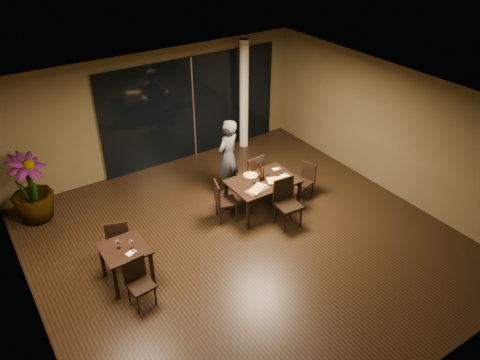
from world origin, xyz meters
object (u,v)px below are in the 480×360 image
main_table (263,183)px  side_table (125,253)px  chair_side_near (138,280)px  chair_main_far (252,173)px  potted_plant (31,189)px  diner (228,157)px  chair_main_near (286,200)px  bottle_a (261,175)px  chair_main_right (306,178)px  bottle_c (260,171)px  chair_side_far (118,237)px  chair_main_left (222,199)px  bottle_b (264,174)px

main_table → side_table: bearing=-171.6°
chair_side_near → main_table: bearing=12.8°
chair_main_far → potted_plant: size_ratio=0.67×
chair_main_far → chair_side_near: size_ratio=1.18×
diner → potted_plant: (-4.10, 1.35, -0.14)m
chair_main_near → diner: bearing=105.6°
main_table → side_table: 3.44m
side_table → bottle_a: size_ratio=2.64×
bottle_a → chair_main_right: bearing=-5.8°
bottle_c → chair_main_near: bearing=-84.0°
side_table → chair_main_right: size_ratio=0.95×
main_table → potted_plant: size_ratio=0.96×
chair_main_right → potted_plant: 6.05m
chair_side_far → chair_main_left: bearing=-160.0°
chair_side_far → diner: bearing=-143.5°
main_table → diner: (-0.24, 1.07, 0.25)m
potted_plant → chair_main_near: bearing=-34.9°
bottle_b → bottle_a: bearing=-170.2°
chair_side_near → bottle_a: bearing=13.3°
chair_main_left → chair_main_right: chair_main_left is taller
side_table → bottle_c: size_ratio=2.46×
chair_main_far → side_table: bearing=11.6°
side_table → chair_side_near: 0.63m
chair_main_right → side_table: bearing=-98.9°
chair_main_far → chair_main_right: (1.01, -0.72, -0.11)m
chair_main_right → bottle_c: size_ratio=2.59×
main_table → chair_main_near: 0.71m
bottle_b → bottle_c: bottle_c is taller
main_table → chair_side_far: size_ratio=1.61×
chair_side_near → potted_plant: size_ratio=0.57×
chair_main_near → chair_main_right: size_ratio=1.26×
main_table → bottle_b: size_ratio=5.06×
bottle_c → main_table: bearing=-98.8°
chair_side_near → chair_main_near: bearing=1.6°
chair_side_far → chair_main_right: bearing=-163.4°
chair_main_near → bottle_b: bearing=99.8°
chair_main_left → bottle_b: bearing=-79.8°
bottle_b → diner: bearing=105.3°
chair_side_far → potted_plant: potted_plant is taller
bottle_c → potted_plant: bearing=152.5°
chair_main_left → chair_main_right: 2.13m
main_table → chair_side_far: bearing=177.3°
potted_plant → diner: bearing=-18.2°
chair_side_near → bottle_b: (3.47, 1.16, 0.41)m
side_table → chair_main_left: chair_main_left is taller
chair_main_near → chair_side_far: chair_main_near is taller
side_table → chair_main_right: 4.58m
main_table → bottle_a: bottle_a is taller
diner → bottle_c: size_ratio=5.67×
chair_main_near → chair_main_right: bearing=33.8°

